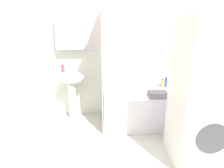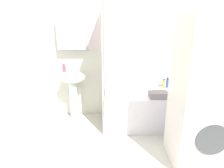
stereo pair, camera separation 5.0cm
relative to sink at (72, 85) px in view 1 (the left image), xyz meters
name	(u,v)px [view 1 (the left image)]	position (x,y,z in m)	size (l,w,h in m)	color
ground_plane	(144,156)	(1.08, -1.03, -0.66)	(4.80, 5.60, 0.04)	silver
wall_back_tiled	(130,54)	(1.01, 0.23, 0.50)	(3.60, 0.18, 2.40)	silver
wall_left_tiled	(21,65)	(-0.49, -0.69, 0.48)	(0.07, 1.81, 2.40)	silver
sink	(72,85)	(0.00, 0.00, 0.00)	(0.44, 0.34, 0.87)	white
faucet	(72,67)	(0.00, 0.08, 0.29)	(0.03, 0.12, 0.12)	silver
soap_dispenser	(63,69)	(-0.13, -0.01, 0.29)	(0.06, 0.06, 0.14)	#CE4B6A
bathtub	(147,108)	(1.28, -0.18, -0.36)	(1.44, 0.75, 0.56)	white
shower_curtain	(103,66)	(0.54, -0.18, 0.36)	(0.01, 0.75, 2.00)	silver
body_wash_bottle	(179,83)	(1.90, 0.13, 0.00)	(0.07, 0.07, 0.16)	white
lotion_bottle	(175,82)	(1.81, 0.10, 0.01)	(0.06, 0.06, 0.19)	#262129
conditioner_bottle	(166,83)	(1.65, 0.10, 0.01)	(0.04, 0.04, 0.18)	#324B97
shampoo_bottle	(162,83)	(1.59, 0.11, 0.00)	(0.04, 0.04, 0.16)	gold
towel_folded	(158,94)	(1.38, -0.41, -0.03)	(0.28, 0.18, 0.09)	gray
washer_dryer_stack	(204,94)	(1.70, -1.11, 0.21)	(0.63, 0.59, 1.70)	silver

